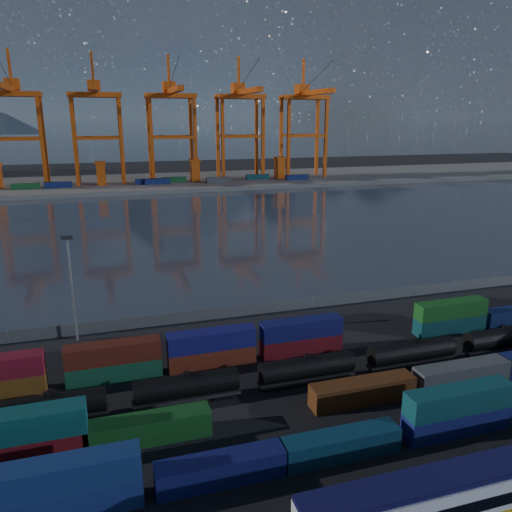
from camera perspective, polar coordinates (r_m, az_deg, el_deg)
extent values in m
plane|color=black|center=(64.30, 8.15, -15.65)|extent=(700.00, 700.00, 0.00)
plane|color=#2D3541|center=(159.81, -7.90, 3.46)|extent=(700.00, 700.00, 0.00)
cube|color=#514F4C|center=(262.55, -11.69, 8.23)|extent=(700.00, 70.00, 2.00)
cone|color=#1E2630|center=(1674.20, -24.78, 22.05)|extent=(1100.00, 1100.00, 520.00)
cone|color=#1E2630|center=(1676.21, -9.93, 22.12)|extent=(1040.00, 1040.00, 460.00)
cone|color=#1E2630|center=(1770.58, 3.97, 20.64)|extent=(960.00, 960.00, 380.00)
cone|color=#1E2630|center=(1919.25, 14.30, 18.63)|extent=(840.00, 840.00, 300.00)
cube|color=silver|center=(48.08, 21.91, -24.29)|extent=(27.60, 3.31, 4.20)
cube|color=#0E0E33|center=(46.64, 22.22, -22.03)|extent=(27.60, 2.98, 0.55)
cube|color=gold|center=(48.64, 21.79, -25.10)|extent=(27.63, 3.41, 0.40)
cube|color=black|center=(47.81, 21.97, -23.88)|extent=(27.63, 3.41, 1.10)
cube|color=navy|center=(50.47, -20.55, -24.67)|extent=(12.42, 2.52, 2.69)
cube|color=navy|center=(48.82, -20.87, -22.23)|extent=(12.42, 2.52, 2.69)
cube|color=#0F134D|center=(50.94, -3.96, -23.12)|extent=(12.42, 2.52, 2.69)
cube|color=#0E3049|center=(54.37, 9.64, -20.50)|extent=(12.42, 2.52, 2.69)
cube|color=navy|center=(61.03, 21.93, -17.11)|extent=(12.42, 2.52, 2.69)
cube|color=#0D4148|center=(59.67, 22.20, -14.92)|extent=(12.42, 2.52, 2.69)
cube|color=#5C0D13|center=(57.76, -25.42, -19.46)|extent=(13.12, 2.67, 2.84)
cube|color=#0D4547|center=(56.25, -25.77, -17.07)|extent=(13.12, 2.67, 2.84)
cube|color=#124619|center=(56.94, -12.15, -18.70)|extent=(13.12, 2.67, 2.84)
cube|color=#4F280F|center=(63.33, 12.09, -14.89)|extent=(13.12, 2.67, 2.84)
cube|color=#424547|center=(70.72, 22.45, -12.38)|extent=(13.12, 2.67, 2.84)
cube|color=#134A2F|center=(69.20, -15.84, -12.48)|extent=(12.07, 2.45, 2.62)
cube|color=#4F190F|center=(68.04, -16.00, -10.53)|extent=(12.07, 2.45, 2.62)
cube|color=maroon|center=(70.31, -5.05, -11.43)|extent=(12.07, 2.45, 2.62)
cube|color=navy|center=(69.16, -5.11, -9.50)|extent=(12.07, 2.45, 2.62)
cube|color=#5B0D14|center=(73.80, 5.17, -10.06)|extent=(12.07, 2.45, 2.62)
cube|color=#101250|center=(72.71, 5.22, -8.21)|extent=(12.07, 2.45, 2.62)
cube|color=#0C3D42|center=(86.04, 21.25, -7.27)|extent=(12.07, 2.45, 2.62)
cube|color=#16551A|center=(85.11, 21.42, -5.65)|extent=(12.07, 2.45, 2.62)
cylinder|color=black|center=(62.21, -22.70, -15.61)|extent=(12.43, 2.77, 2.77)
cylinder|color=black|center=(61.46, -22.85, -14.38)|extent=(0.77, 0.77, 0.48)
cube|color=black|center=(62.99, -22.55, -16.81)|extent=(12.91, 1.91, 0.38)
cube|color=black|center=(63.86, -26.52, -17.23)|extent=(2.39, 1.72, 0.57)
cube|color=black|center=(62.80, -18.44, -16.89)|extent=(2.39, 1.72, 0.57)
cylinder|color=black|center=(62.19, -7.92, -14.45)|extent=(12.43, 2.77, 2.77)
cylinder|color=black|center=(61.44, -7.97, -13.21)|extent=(0.77, 0.77, 0.48)
cube|color=black|center=(62.96, -7.87, -15.66)|extent=(12.91, 1.91, 0.38)
cube|color=black|center=(62.79, -11.89, -16.37)|extent=(2.39, 1.72, 0.57)
cube|color=black|center=(63.83, -3.90, -15.47)|extent=(2.39, 1.72, 0.57)
cylinder|color=black|center=(65.91, 5.82, -12.53)|extent=(12.43, 2.77, 2.77)
cylinder|color=black|center=(65.21, 5.86, -11.34)|extent=(0.77, 0.77, 0.48)
cube|color=black|center=(66.65, 5.78, -13.69)|extent=(12.91, 1.91, 0.38)
cube|color=black|center=(65.47, 2.18, -14.58)|extent=(2.39, 1.72, 0.57)
cube|color=black|center=(68.44, 9.20, -13.35)|extent=(2.39, 1.72, 0.57)
cylinder|color=black|center=(72.82, 17.34, -10.35)|extent=(12.43, 2.77, 2.77)
cylinder|color=black|center=(72.18, 17.44, -9.25)|extent=(0.77, 0.77, 0.48)
cube|color=black|center=(73.48, 17.24, -11.43)|extent=(12.91, 1.91, 0.38)
cube|color=black|center=(71.49, 14.28, -12.33)|extent=(2.39, 1.72, 0.57)
cube|color=black|center=(76.00, 19.96, -11.07)|extent=(2.39, 1.72, 0.57)
cylinder|color=black|center=(82.10, 26.44, -8.31)|extent=(12.43, 2.77, 2.77)
cylinder|color=black|center=(81.54, 26.57, -7.32)|extent=(0.77, 0.77, 0.48)
cube|color=black|center=(82.69, 26.31, -9.28)|extent=(12.91, 1.91, 0.38)
cube|color=black|center=(80.10, 23.99, -10.10)|extent=(2.39, 1.72, 0.57)
cube|color=#595B5E|center=(87.30, 0.39, -6.04)|extent=(160.00, 0.06, 2.00)
cylinder|color=slate|center=(85.28, -26.51, -8.25)|extent=(0.12, 0.12, 2.20)
cylinder|color=slate|center=(84.01, -19.74, -7.83)|extent=(0.12, 0.12, 2.20)
cylinder|color=slate|center=(83.93, -12.87, -7.30)|extent=(0.12, 0.12, 2.20)
cylinder|color=slate|center=(85.03, -6.10, -6.67)|extent=(0.12, 0.12, 2.20)
cylinder|color=slate|center=(87.27, 0.39, -5.98)|extent=(0.12, 0.12, 2.20)
cylinder|color=slate|center=(90.56, 6.46, -5.26)|extent=(0.12, 0.12, 2.20)
cylinder|color=slate|center=(94.80, 12.04, -4.55)|extent=(0.12, 0.12, 2.20)
cylinder|color=slate|center=(99.86, 17.09, -3.86)|extent=(0.12, 0.12, 2.20)
cylinder|color=slate|center=(105.64, 21.61, -3.22)|extent=(0.12, 0.12, 2.20)
cylinder|color=slate|center=(112.00, 25.63, -2.64)|extent=(0.12, 0.12, 2.20)
cylinder|color=slate|center=(79.73, -20.24, -3.82)|extent=(0.36, 0.36, 16.00)
cube|color=black|center=(77.51, -20.81, 1.98)|extent=(1.60, 0.40, 0.60)
cube|color=#C0460D|center=(250.22, -23.27, 11.70)|extent=(1.53, 1.53, 43.13)
cube|color=#C0460D|center=(261.66, -23.02, 11.84)|extent=(1.53, 1.53, 43.13)
cube|color=#C0460D|center=(251.41, -25.75, 11.94)|extent=(21.08, 1.34, 1.34)
cube|color=#C0460D|center=(262.79, -25.40, 12.07)|extent=(21.08, 1.34, 1.34)
cube|color=#C0460D|center=(257.12, -26.10, 16.30)|extent=(23.96, 13.42, 2.11)
cube|color=#C0460D|center=(245.83, -26.55, 16.80)|extent=(2.88, 46.00, 2.40)
cube|color=#C0460D|center=(261.11, -26.09, 17.22)|extent=(5.75, 7.67, 4.79)
cube|color=#C0460D|center=(259.71, -26.35, 18.81)|extent=(1.15, 1.15, 15.33)
cylinder|color=black|center=(243.98, -26.84, 18.38)|extent=(0.23, 39.45, 13.01)
cube|color=#C0460D|center=(249.21, -20.03, 12.01)|extent=(1.53, 1.53, 43.13)
cube|color=#C0460D|center=(260.69, -19.92, 12.14)|extent=(1.53, 1.53, 43.13)
cube|color=#C0460D|center=(249.15, -15.08, 12.40)|extent=(1.53, 1.53, 43.13)
cube|color=#C0460D|center=(260.63, -15.19, 12.51)|extent=(1.53, 1.53, 43.13)
cube|color=#C0460D|center=(248.86, -17.60, 12.71)|extent=(21.08, 1.34, 1.34)
cube|color=#C0460D|center=(260.36, -17.60, 12.81)|extent=(21.08, 1.34, 1.34)
cube|color=#C0460D|center=(254.63, -17.97, 17.11)|extent=(23.96, 13.42, 2.11)
cube|color=#C0460D|center=(243.22, -18.03, 17.67)|extent=(2.88, 46.00, 2.40)
cube|color=#C0460D|center=(258.66, -18.05, 18.03)|extent=(5.75, 7.67, 4.79)
cube|color=#C0460D|center=(257.25, -18.19, 19.65)|extent=(1.15, 1.15, 15.33)
cylinder|color=black|center=(241.35, -18.17, 19.28)|extent=(0.23, 39.45, 13.01)
cube|color=#C0460D|center=(250.09, -11.83, 12.61)|extent=(1.53, 1.53, 43.13)
cube|color=#C0460D|center=(261.52, -12.08, 12.71)|extent=(1.53, 1.53, 43.13)
cube|color=#C0460D|center=(252.96, -6.95, 12.85)|extent=(1.53, 1.53, 43.13)
cube|color=#C0460D|center=(264.28, -7.41, 12.95)|extent=(1.53, 1.53, 43.13)
cube|color=#C0460D|center=(251.22, -9.40, 13.23)|extent=(21.08, 1.34, 1.34)
cube|color=#C0460D|center=(262.61, -9.75, 13.31)|extent=(21.08, 1.34, 1.34)
cube|color=#C0460D|center=(256.93, -9.78, 17.60)|extent=(23.96, 13.42, 2.11)
cube|color=#C0460D|center=(245.63, -9.43, 18.16)|extent=(2.88, 46.00, 2.40)
cube|color=#C0460D|center=(260.92, -9.95, 18.50)|extent=(5.75, 7.67, 4.79)
cube|color=#C0460D|center=(259.52, -9.97, 20.11)|extent=(1.15, 1.15, 15.33)
cylinder|color=black|center=(243.77, -9.43, 19.77)|extent=(0.23, 39.45, 13.01)
cube|color=#C0460D|center=(255.79, -3.81, 12.96)|extent=(1.53, 1.53, 43.13)
cube|color=#C0460D|center=(266.99, -4.39, 13.05)|extent=(1.53, 1.53, 43.13)
cube|color=#C0460D|center=(261.44, 0.81, 13.04)|extent=(1.53, 1.53, 43.13)
cube|color=#C0460D|center=(272.41, 0.05, 13.15)|extent=(1.53, 1.53, 43.13)
cube|color=#C0460D|center=(258.33, -1.47, 13.49)|extent=(21.08, 1.34, 1.34)
cube|color=#C0460D|center=(269.42, -2.15, 13.57)|extent=(21.08, 1.34, 1.34)
cube|color=#C0460D|center=(263.89, -1.86, 17.74)|extent=(23.96, 13.42, 2.11)
cube|color=#C0460D|center=(252.90, -1.14, 18.28)|extent=(2.88, 46.00, 2.40)
cube|color=#C0460D|center=(267.78, -2.09, 18.63)|extent=(5.75, 7.67, 4.79)
cube|color=#C0460D|center=(266.42, -2.00, 20.20)|extent=(1.15, 1.15, 15.33)
cylinder|color=black|center=(251.10, -1.00, 19.83)|extent=(0.23, 39.45, 13.01)
cube|color=#C0460D|center=(266.02, 3.74, 13.06)|extent=(1.53, 1.53, 43.13)
cube|color=#C0460D|center=(276.80, 2.88, 13.17)|extent=(1.53, 1.53, 43.13)
cube|color=#C0460D|center=(274.16, 7.98, 13.02)|extent=(1.53, 1.53, 43.13)
cube|color=#C0460D|center=(284.64, 6.99, 13.14)|extent=(1.53, 1.53, 43.13)
cube|color=#C0460D|center=(269.83, 5.91, 13.50)|extent=(21.08, 1.34, 1.34)
cube|color=#C0460D|center=(280.47, 4.97, 13.60)|extent=(21.08, 1.34, 1.34)
cube|color=#C0460D|center=(275.16, 5.54, 17.59)|extent=(23.96, 13.42, 2.11)
cube|color=#C0460D|center=(264.64, 6.55, 18.07)|extent=(2.88, 46.00, 2.40)
cube|color=#C0460D|center=(278.90, 5.25, 18.46)|extent=(5.75, 7.67, 4.79)
cube|color=#C0460D|center=(277.58, 5.45, 19.96)|extent=(1.15, 1.15, 15.33)
cylinder|color=black|center=(262.92, 6.80, 19.54)|extent=(0.23, 39.45, 13.01)
cube|color=navy|center=(247.19, -11.21, 8.36)|extent=(12.00, 2.44, 2.60)
cube|color=navy|center=(260.41, 4.72, 8.95)|extent=(12.00, 2.44, 2.60)
cube|color=navy|center=(248.19, -12.24, 8.33)|extent=(12.00, 2.44, 2.60)
cube|color=#3F4244|center=(250.02, -4.30, 8.68)|extent=(12.00, 2.44, 2.60)
cube|color=#144C23|center=(247.73, -24.84, 7.24)|extent=(12.00, 2.44, 2.60)
cube|color=navy|center=(247.57, -21.67, 7.57)|extent=(12.00, 2.44, 2.60)
cube|color=#144C23|center=(252.95, -9.35, 8.60)|extent=(12.00, 2.44, 2.60)
cube|color=#0C3842|center=(261.55, 0.16, 9.03)|extent=(12.00, 2.44, 2.60)
cube|color=#C0460D|center=(250.81, -17.29, 8.91)|extent=(4.00, 6.00, 10.00)
cube|color=#C0460D|center=(250.29, -17.39, 10.16)|extent=(5.00, 7.00, 1.20)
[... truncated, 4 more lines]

